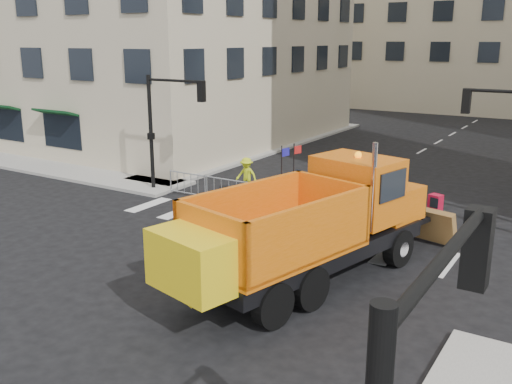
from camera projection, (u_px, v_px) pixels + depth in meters
The scene contains 10 objects.
ground at pixel (186, 282), 16.91m from camera, with size 120.00×120.00×0.00m, color black.
sidewalk_back at pixel (314, 209), 23.85m from camera, with size 64.00×5.00×0.15m, color gray.
traffic_light_left at pixel (151, 134), 26.44m from camera, with size 0.18×0.18×5.40m, color black.
crowd_barriers at pixel (288, 201), 23.37m from camera, with size 12.60×0.60×1.10m, color #9EA0A5, non-canonical shape.
plow_truck at pixel (307, 224), 16.35m from camera, with size 5.32×11.10×4.17m.
cop_a at pixel (397, 221), 19.55m from camera, with size 0.68×0.45×1.88m, color black.
cop_b at pixel (380, 213), 20.67m from camera, with size 0.86×0.67×1.76m, color black.
cop_c at pixel (368, 209), 20.74m from camera, with size 1.15×0.48×1.96m, color black.
worker at pixel (247, 175), 25.90m from camera, with size 1.06×0.61×1.64m, color #D0E11A.
newspaper_box at pixel (435, 208), 21.80m from camera, with size 0.45×0.40×1.10m, color #B40D2A.
Camera 1 is at (10.03, -12.16, 6.99)m, focal length 40.00 mm.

